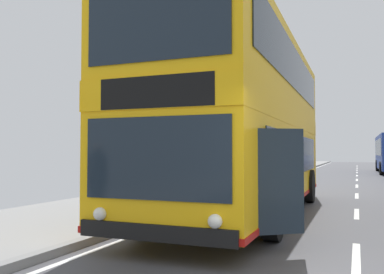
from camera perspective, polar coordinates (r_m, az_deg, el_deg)
double_decker_bus_main at (r=10.78m, az=7.38°, el=1.88°), size 3.33×10.48×4.49m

